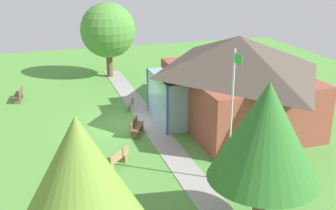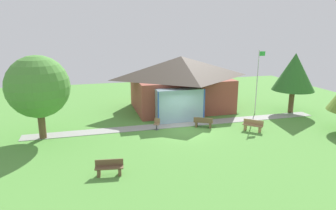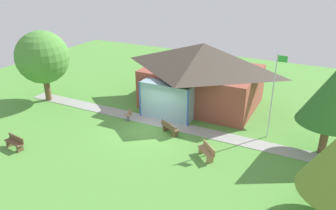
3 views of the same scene
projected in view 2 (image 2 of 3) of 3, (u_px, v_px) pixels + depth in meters
ground_plane at (186, 130)px, 23.59m from camera, size 44.00×44.00×0.00m
pavilion at (181, 82)px, 28.87m from camera, size 9.71×8.15×5.05m
footpath at (181, 124)px, 24.81m from camera, size 24.07×1.36×0.03m
flagpole at (258, 79)px, 27.27m from camera, size 0.64×0.08×5.78m
bench_front_left at (109, 168)px, 16.29m from camera, size 1.55×0.64×0.84m
bench_rear_near_path at (203, 123)px, 24.02m from camera, size 1.53×1.09×0.84m
bench_mid_right at (253, 126)px, 23.26m from camera, size 1.39×1.35×0.84m
patio_chair_west at (157, 124)px, 23.57m from camera, size 0.59×0.59×0.86m
tree_east_hedge at (294, 72)px, 27.52m from camera, size 3.74×3.74×5.46m
tree_west_hedge at (38, 87)px, 20.88m from camera, size 4.30×4.30×5.89m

